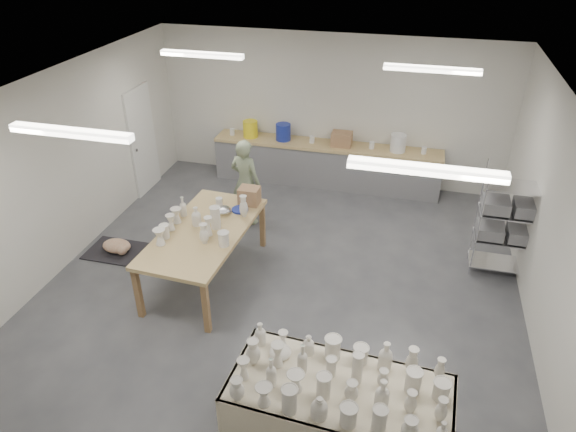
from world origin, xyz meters
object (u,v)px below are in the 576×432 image
(work_table, at_px, (208,227))
(red_stool, at_px, (251,201))
(drying_table, at_px, (338,411))
(potter, at_px, (246,182))

(work_table, relative_size, red_stool, 6.75)
(work_table, bearing_deg, drying_table, -42.14)
(work_table, distance_m, red_stool, 2.05)
(drying_table, relative_size, work_table, 0.97)
(potter, bearing_deg, work_table, 103.15)
(drying_table, height_order, red_stool, drying_table)
(drying_table, height_order, potter, potter)
(drying_table, relative_size, potter, 1.45)
(drying_table, height_order, work_table, work_table)
(drying_table, relative_size, red_stool, 6.56)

